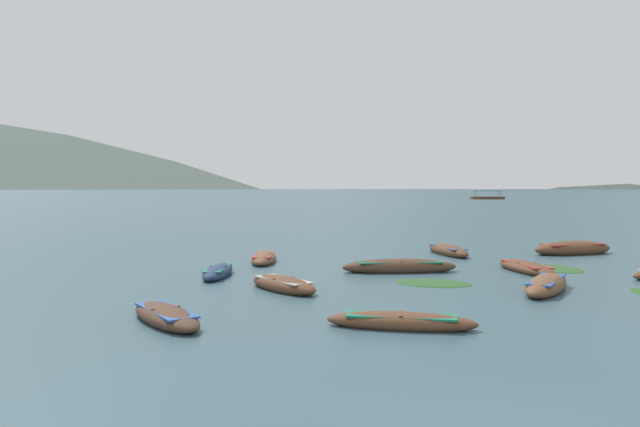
{
  "coord_description": "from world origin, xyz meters",
  "views": [
    {
      "loc": [
        -2.7,
        -6.94,
        3.3
      ],
      "look_at": [
        -1.06,
        41.99,
        1.08
      ],
      "focal_mm": 32.48,
      "sensor_mm": 36.0,
      "label": 1
    }
  ],
  "objects_px": {
    "rowboat_8": "(546,285)",
    "ferry_0": "(487,198)",
    "rowboat_7": "(448,251)",
    "rowboat_11": "(401,322)",
    "rowboat_9": "(218,272)",
    "rowboat_5": "(264,258)",
    "rowboat_2": "(399,267)",
    "rowboat_0": "(526,268)",
    "rowboat_10": "(166,316)",
    "rowboat_6": "(573,249)",
    "rowboat_1": "(283,285)"
  },
  "relations": [
    {
      "from": "rowboat_8",
      "to": "ferry_0",
      "type": "bearing_deg",
      "value": 72.64
    },
    {
      "from": "rowboat_7",
      "to": "rowboat_11",
      "type": "height_order",
      "value": "rowboat_7"
    },
    {
      "from": "rowboat_9",
      "to": "rowboat_5",
      "type": "bearing_deg",
      "value": 70.21
    },
    {
      "from": "rowboat_2",
      "to": "rowboat_11",
      "type": "distance_m",
      "value": 9.05
    },
    {
      "from": "rowboat_0",
      "to": "rowboat_7",
      "type": "bearing_deg",
      "value": 105.12
    },
    {
      "from": "rowboat_10",
      "to": "rowboat_0",
      "type": "bearing_deg",
      "value": 33.7
    },
    {
      "from": "rowboat_0",
      "to": "rowboat_5",
      "type": "height_order",
      "value": "rowboat_5"
    },
    {
      "from": "rowboat_9",
      "to": "rowboat_6",
      "type": "bearing_deg",
      "value": 21.76
    },
    {
      "from": "rowboat_7",
      "to": "rowboat_9",
      "type": "height_order",
      "value": "rowboat_7"
    },
    {
      "from": "ferry_0",
      "to": "rowboat_5",
      "type": "bearing_deg",
      "value": -111.85
    },
    {
      "from": "rowboat_0",
      "to": "rowboat_8",
      "type": "bearing_deg",
      "value": -103.59
    },
    {
      "from": "rowboat_5",
      "to": "ferry_0",
      "type": "bearing_deg",
      "value": 68.15
    },
    {
      "from": "rowboat_10",
      "to": "rowboat_11",
      "type": "xyz_separation_m",
      "value": [
        5.66,
        -0.75,
        -0.01
      ]
    },
    {
      "from": "rowboat_11",
      "to": "ferry_0",
      "type": "bearing_deg",
      "value": 71.22
    },
    {
      "from": "rowboat_11",
      "to": "rowboat_2",
      "type": "bearing_deg",
      "value": 80.52
    },
    {
      "from": "rowboat_2",
      "to": "ferry_0",
      "type": "height_order",
      "value": "ferry_0"
    },
    {
      "from": "rowboat_10",
      "to": "ferry_0",
      "type": "xyz_separation_m",
      "value": [
        55.1,
        144.62,
        0.29
      ]
    },
    {
      "from": "rowboat_7",
      "to": "rowboat_8",
      "type": "relative_size",
      "value": 1.09
    },
    {
      "from": "rowboat_1",
      "to": "rowboat_9",
      "type": "height_order",
      "value": "rowboat_1"
    },
    {
      "from": "rowboat_5",
      "to": "rowboat_8",
      "type": "xyz_separation_m",
      "value": [
        9.43,
        -7.51,
        0.02
      ]
    },
    {
      "from": "rowboat_5",
      "to": "rowboat_11",
      "type": "xyz_separation_m",
      "value": [
        3.99,
        -12.1,
        -0.03
      ]
    },
    {
      "from": "rowboat_1",
      "to": "rowboat_8",
      "type": "relative_size",
      "value": 0.87
    },
    {
      "from": "rowboat_7",
      "to": "rowboat_10",
      "type": "xyz_separation_m",
      "value": [
        -10.53,
        -13.93,
        -0.04
      ]
    },
    {
      "from": "rowboat_2",
      "to": "rowboat_9",
      "type": "distance_m",
      "value": 6.97
    },
    {
      "from": "rowboat_5",
      "to": "rowboat_1",
      "type": "bearing_deg",
      "value": -81.34
    },
    {
      "from": "rowboat_1",
      "to": "rowboat_7",
      "type": "xyz_separation_m",
      "value": [
        7.81,
        9.57,
        0.02
      ]
    },
    {
      "from": "rowboat_1",
      "to": "rowboat_9",
      "type": "distance_m",
      "value": 3.9
    },
    {
      "from": "rowboat_8",
      "to": "rowboat_11",
      "type": "xyz_separation_m",
      "value": [
        -5.43,
        -4.6,
        -0.05
      ]
    },
    {
      "from": "rowboat_5",
      "to": "rowboat_6",
      "type": "bearing_deg",
      "value": 9.77
    },
    {
      "from": "rowboat_6",
      "to": "rowboat_10",
      "type": "bearing_deg",
      "value": -140.26
    },
    {
      "from": "rowboat_1",
      "to": "ferry_0",
      "type": "distance_m",
      "value": 149.72
    },
    {
      "from": "rowboat_0",
      "to": "rowboat_2",
      "type": "height_order",
      "value": "rowboat_2"
    },
    {
      "from": "rowboat_8",
      "to": "rowboat_10",
      "type": "distance_m",
      "value": 11.74
    },
    {
      "from": "rowboat_10",
      "to": "rowboat_11",
      "type": "bearing_deg",
      "value": -7.56
    },
    {
      "from": "rowboat_0",
      "to": "ferry_0",
      "type": "xyz_separation_m",
      "value": [
        42.98,
        136.54,
        0.29
      ]
    },
    {
      "from": "rowboat_5",
      "to": "rowboat_11",
      "type": "bearing_deg",
      "value": -71.74
    },
    {
      "from": "rowboat_1",
      "to": "ferry_0",
      "type": "height_order",
      "value": "ferry_0"
    },
    {
      "from": "rowboat_1",
      "to": "rowboat_5",
      "type": "distance_m",
      "value": 7.07
    },
    {
      "from": "rowboat_1",
      "to": "rowboat_9",
      "type": "bearing_deg",
      "value": 130.01
    },
    {
      "from": "rowboat_1",
      "to": "rowboat_2",
      "type": "bearing_deg",
      "value": 40.78
    },
    {
      "from": "rowboat_2",
      "to": "rowboat_10",
      "type": "height_order",
      "value": "rowboat_2"
    },
    {
      "from": "rowboat_0",
      "to": "ferry_0",
      "type": "relative_size",
      "value": 0.44
    },
    {
      "from": "rowboat_0",
      "to": "rowboat_11",
      "type": "distance_m",
      "value": 10.94
    },
    {
      "from": "rowboat_9",
      "to": "ferry_0",
      "type": "relative_size",
      "value": 0.38
    },
    {
      "from": "rowboat_1",
      "to": "rowboat_5",
      "type": "bearing_deg",
      "value": 98.66
    },
    {
      "from": "rowboat_0",
      "to": "rowboat_9",
      "type": "relative_size",
      "value": 1.14
    },
    {
      "from": "rowboat_9",
      "to": "rowboat_11",
      "type": "distance_m",
      "value": 9.75
    },
    {
      "from": "rowboat_1",
      "to": "rowboat_9",
      "type": "relative_size",
      "value": 0.96
    },
    {
      "from": "rowboat_0",
      "to": "rowboat_5",
      "type": "xyz_separation_m",
      "value": [
        -10.45,
        3.27,
        0.02
      ]
    },
    {
      "from": "rowboat_10",
      "to": "rowboat_9",
      "type": "bearing_deg",
      "value": 88.27
    }
  ]
}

